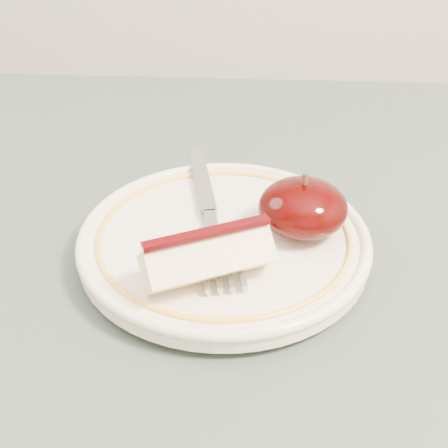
# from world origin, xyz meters

# --- Properties ---
(table) EXTENTS (0.90, 0.90, 0.75)m
(table) POSITION_xyz_m (0.00, 0.00, 0.66)
(table) COLOR brown
(table) RESTS_ON ground
(plate) EXTENTS (0.21, 0.21, 0.02)m
(plate) POSITION_xyz_m (0.02, 0.10, 0.76)
(plate) COLOR #F1E4CA
(plate) RESTS_ON table
(apple_half) EXTENTS (0.06, 0.06, 0.05)m
(apple_half) POSITION_xyz_m (0.08, 0.11, 0.79)
(apple_half) COLOR black
(apple_half) RESTS_ON plate
(apple_wedge) EXTENTS (0.09, 0.07, 0.04)m
(apple_wedge) POSITION_xyz_m (0.02, 0.05, 0.79)
(apple_wedge) COLOR beige
(apple_wedge) RESTS_ON plate
(fork) EXTENTS (0.06, 0.19, 0.00)m
(fork) POSITION_xyz_m (0.01, 0.12, 0.77)
(fork) COLOR gray
(fork) RESTS_ON plate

